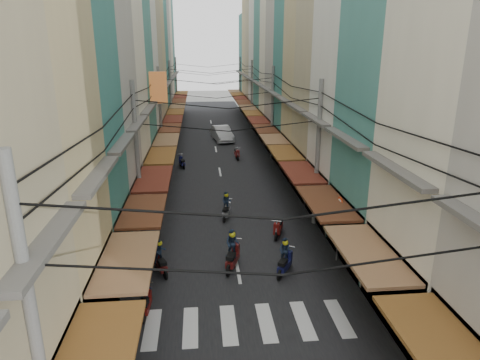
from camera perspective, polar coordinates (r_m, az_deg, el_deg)
ground at (r=21.84m, az=-0.79°, el=-9.35°), size 160.00×160.00×0.00m
road at (r=40.66m, az=-3.12°, el=3.45°), size 10.00×80.00×0.02m
sidewalk_left at (r=40.92m, az=-12.26°, el=3.20°), size 3.00×80.00×0.06m
sidewalk_right at (r=41.42m, az=5.92°, el=3.67°), size 3.00×80.00×0.06m
crosswalk at (r=16.71m, az=1.00°, el=-18.56°), size 7.55×2.40×0.01m
building_row_left at (r=36.54m, az=-16.20°, el=16.71°), size 7.80×67.67×23.70m
building_row_right at (r=37.10m, az=9.73°, el=16.57°), size 7.80×68.98×22.59m
utility_poles at (r=34.62m, az=-2.93°, el=12.06°), size 10.20×66.13×8.20m
white_car at (r=46.57m, az=-2.40°, el=5.26°), size 5.84×3.08×1.96m
bicycle at (r=25.58m, az=15.83°, el=-5.88°), size 1.77×1.16×1.14m
moving_scooters at (r=23.12m, az=-2.41°, el=-6.35°), size 6.73×24.89×1.92m
parked_scooters at (r=18.66m, az=14.04°, el=-13.28°), size 12.80×13.72×1.00m
pedestrians at (r=22.76m, az=-11.30°, el=-5.73°), size 11.06×23.12×2.16m
market_umbrella at (r=21.61m, az=16.73°, el=-3.60°), size 2.54×2.54×2.67m
traffic_sign at (r=20.39m, az=13.10°, el=-4.44°), size 0.10×0.71×3.24m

